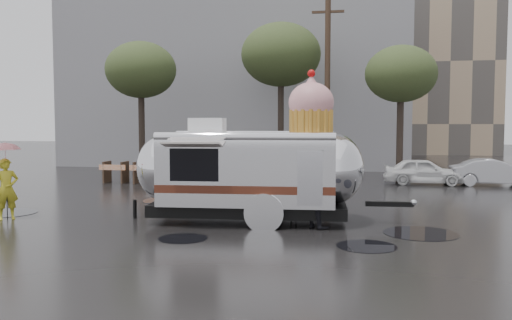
% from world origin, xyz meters
% --- Properties ---
extents(ground, '(120.00, 120.00, 0.00)m').
position_xyz_m(ground, '(0.00, 0.00, 0.00)').
color(ground, black).
rests_on(ground, ground).
extents(puddles, '(14.16, 7.88, 0.01)m').
position_xyz_m(puddles, '(-0.33, 1.89, 0.01)').
color(puddles, black).
rests_on(puddles, ground).
extents(grey_building, '(22.00, 12.00, 13.00)m').
position_xyz_m(grey_building, '(-4.00, 24.00, 6.50)').
color(grey_building, slate).
rests_on(grey_building, ground).
extents(utility_pole, '(1.60, 0.28, 9.00)m').
position_xyz_m(utility_pole, '(2.50, 14.00, 4.62)').
color(utility_pole, '#473323').
rests_on(utility_pole, ground).
extents(tree_left, '(3.64, 3.64, 6.95)m').
position_xyz_m(tree_left, '(-7.00, 13.00, 5.48)').
color(tree_left, '#382D26').
rests_on(tree_left, ground).
extents(tree_mid, '(4.20, 4.20, 8.03)m').
position_xyz_m(tree_mid, '(0.00, 15.00, 6.34)').
color(tree_mid, '#382D26').
rests_on(tree_mid, ground).
extents(tree_right, '(3.36, 3.36, 6.42)m').
position_xyz_m(tree_right, '(6.00, 13.00, 5.06)').
color(tree_right, '#382D26').
rests_on(tree_right, ground).
extents(barricade_row, '(4.30, 0.80, 1.00)m').
position_xyz_m(barricade_row, '(-5.55, 9.96, 0.52)').
color(barricade_row, '#473323').
rests_on(barricade_row, ground).
extents(airstream_trailer, '(8.12, 3.47, 4.38)m').
position_xyz_m(airstream_trailer, '(1.16, 1.60, 1.54)').
color(airstream_trailer, silver).
rests_on(airstream_trailer, ground).
extents(person_left, '(0.76, 0.75, 1.78)m').
position_xyz_m(person_left, '(-5.90, 0.45, 0.89)').
color(person_left, gold).
rests_on(person_left, ground).
extents(umbrella_pink, '(1.06, 1.06, 2.27)m').
position_xyz_m(umbrella_pink, '(-5.90, 0.45, 1.91)').
color(umbrella_pink, '#D4878E').
rests_on(umbrella_pink, ground).
extents(person_right, '(0.90, 0.91, 1.72)m').
position_xyz_m(person_right, '(3.07, 0.94, 0.86)').
color(person_right, black).
rests_on(person_right, ground).
extents(umbrella_black, '(1.17, 1.17, 2.35)m').
position_xyz_m(umbrella_black, '(3.07, 0.94, 1.95)').
color(umbrella_black, black).
rests_on(umbrella_black, ground).
extents(tripod, '(0.56, 0.60, 1.45)m').
position_xyz_m(tripod, '(2.21, 1.59, 0.85)').
color(tripod, black).
rests_on(tripod, ground).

